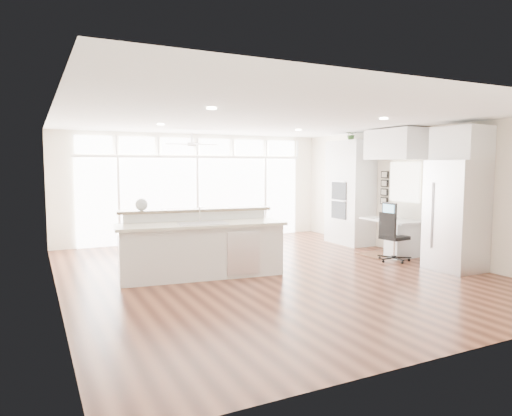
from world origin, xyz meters
name	(u,v)px	position (x,y,z in m)	size (l,w,h in m)	color
floor	(270,272)	(0.00, 0.00, -0.01)	(7.00, 8.00, 0.02)	#442015
ceiling	(270,120)	(0.00, 0.00, 2.70)	(7.00, 8.00, 0.02)	white
wall_back	(196,187)	(0.00, 4.00, 1.35)	(7.00, 0.04, 2.70)	white
wall_front	(462,222)	(0.00, -4.00, 1.35)	(7.00, 0.04, 2.70)	white
wall_left	(54,204)	(-3.50, 0.00, 1.35)	(0.04, 8.00, 2.70)	white
wall_right	(416,192)	(3.50, 0.00, 1.35)	(0.04, 8.00, 2.70)	white
glass_wall	(197,199)	(0.00, 3.94, 1.05)	(5.80, 0.06, 2.08)	white
transom_row	(196,147)	(0.00, 3.94, 2.38)	(5.90, 0.06, 0.40)	white
desk_window	(405,182)	(3.46, 0.30, 1.55)	(0.04, 0.85, 0.85)	white
ceiling_fan	(192,140)	(-0.50, 2.80, 2.48)	(1.16, 1.16, 0.32)	white
recessed_lights	(265,122)	(0.00, 0.20, 2.68)	(3.40, 3.00, 0.02)	white
oven_cabinet	(350,193)	(3.17, 1.80, 1.25)	(0.64, 1.20, 2.50)	white
desk_nook	(391,237)	(3.13, 0.30, 0.38)	(0.72, 1.30, 0.76)	white
upper_cabinets	(395,144)	(3.17, 0.30, 2.35)	(0.64, 1.30, 0.64)	white
refrigerator	(456,216)	(3.11, -1.35, 1.00)	(0.76, 0.90, 2.00)	silver
fridge_cabinet	(461,143)	(3.17, -1.35, 2.30)	(0.64, 0.90, 0.60)	white
framed_photos	(384,188)	(3.46, 0.92, 1.40)	(0.06, 0.22, 0.80)	black
kitchen_island	(202,244)	(-1.21, 0.22, 0.57)	(2.85, 1.07, 1.13)	white
rug	(384,254)	(2.95, 0.32, 0.01)	(0.98, 0.71, 0.01)	#371D11
office_chair	(394,237)	(2.66, -0.28, 0.49)	(0.51, 0.47, 0.97)	black
fishbowl	(142,205)	(-2.10, 0.73, 1.24)	(0.21, 0.21, 0.21)	silver
monitor	(389,211)	(3.05, 0.30, 0.95)	(0.08, 0.45, 0.38)	black
keyboard	(383,219)	(2.88, 0.30, 0.77)	(0.13, 0.34, 0.02)	white
potted_plant	(351,136)	(3.17, 1.80, 2.62)	(0.27, 0.30, 0.24)	#355A26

